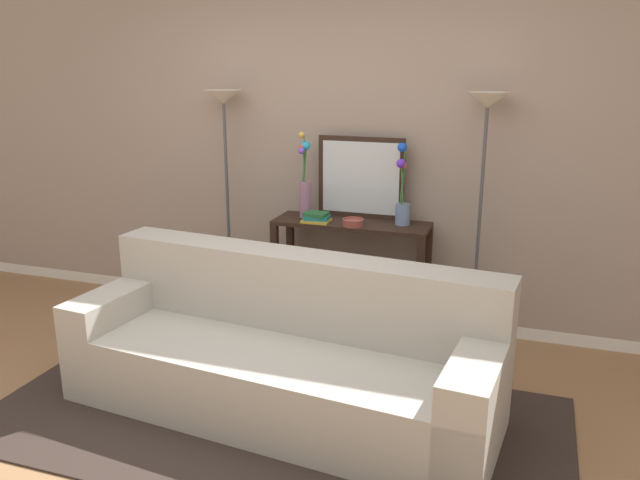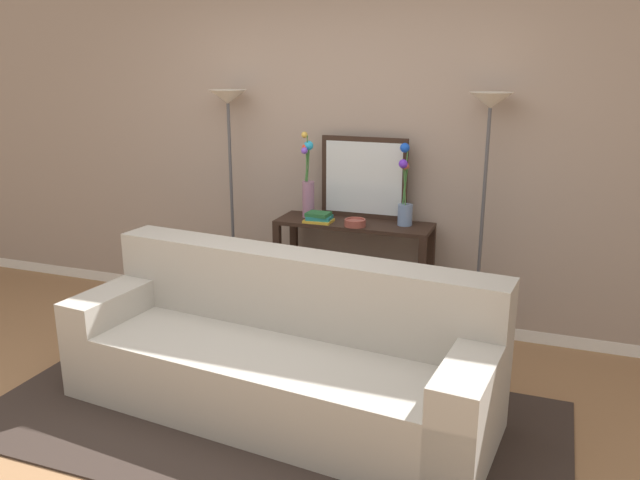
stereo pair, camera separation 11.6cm
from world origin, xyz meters
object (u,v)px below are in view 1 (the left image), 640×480
vase_tall_flowers (305,186)px  fruit_bowl (353,222)px  console_table (351,258)px  floor_lamp_right (484,150)px  wall_mirror (361,178)px  floor_lamp_left (225,141)px  book_stack (316,217)px  couch (283,358)px  book_row_under_console (312,318)px  vase_short_flowers (402,197)px

vase_tall_flowers → fruit_bowl: 0.48m
console_table → floor_lamp_right: bearing=4.2°
wall_mirror → vase_tall_flowers: bearing=-163.2°
floor_lamp_left → book_stack: floor_lamp_left is taller
couch → floor_lamp_left: (-0.96, 1.25, 1.06)m
book_row_under_console → vase_tall_flowers: bearing=153.8°
couch → fruit_bowl: size_ratio=16.86×
console_table → vase_tall_flowers: bearing=175.0°
vase_short_flowers → book_row_under_console: (-0.66, -0.04, -0.99)m
console_table → fruit_bowl: fruit_bowl is taller
floor_lamp_left → book_stack: size_ratio=8.80×
vase_tall_flowers → fruit_bowl: bearing=-19.3°
wall_mirror → book_stack: bearing=-138.1°
console_table → floor_lamp_left: bearing=176.4°
vase_short_flowers → fruit_bowl: vase_short_flowers is taller
console_table → book_stack: 0.40m
wall_mirror → book_stack: (-0.26, -0.23, -0.26)m
couch → book_stack: book_stack is taller
couch → vase_tall_flowers: (-0.31, 1.22, 0.76)m
console_table → vase_tall_flowers: 0.62m
console_table → vase_tall_flowers: (-0.37, 0.03, 0.50)m
vase_tall_flowers → console_table: bearing=-5.0°
vase_short_flowers → book_row_under_console: bearing=-176.4°
wall_mirror → book_row_under_console: 1.14m
console_table → couch: bearing=-92.8°
floor_lamp_left → floor_lamp_right: floor_lamp_right is taller
couch → vase_tall_flowers: bearing=104.2°
floor_lamp_right → book_stack: bearing=-172.5°
floor_lamp_right → book_stack: (-1.12, -0.15, -0.51)m
floor_lamp_right → wall_mirror: size_ratio=2.75×
book_row_under_console → book_stack: bearing=-52.8°
console_table → book_row_under_console: 0.60m
wall_mirror → book_stack: size_ratio=3.23×
vase_short_flowers → wall_mirror: bearing=161.9°
vase_short_flowers → book_stack: bearing=-168.1°
wall_mirror → vase_short_flowers: wall_mirror is taller
fruit_bowl → couch: bearing=-95.4°
vase_short_flowers → book_row_under_console: vase_short_flowers is taller
floor_lamp_left → floor_lamp_right: (1.90, 0.00, 0.01)m
book_row_under_console → vase_short_flowers: bearing=3.6°
floor_lamp_right → vase_tall_flowers: (-1.25, -0.03, -0.31)m
couch → floor_lamp_left: 1.90m
floor_lamp_left → book_stack: (0.78, -0.15, -0.50)m
floor_lamp_right → fruit_bowl: 1.00m
floor_lamp_right → vase_short_flowers: size_ratio=3.08×
console_table → book_row_under_console: console_table is taller
couch → floor_lamp_right: (0.94, 1.25, 1.07)m
vase_short_flowers → book_stack: (-0.59, -0.12, -0.17)m
floor_lamp_right → fruit_bowl: (-0.84, -0.18, -0.52)m
couch → wall_mirror: bearing=86.5°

